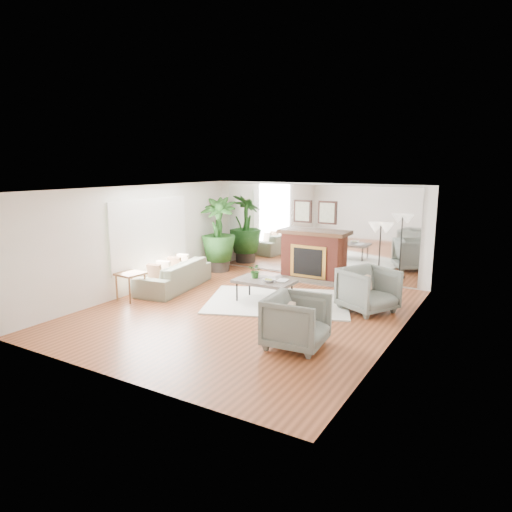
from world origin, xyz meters
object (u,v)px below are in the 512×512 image
Objects in this scene: floor_lamp at (381,234)px; side_table at (130,277)px; sofa at (174,275)px; coffee_table at (264,282)px; potted_ficus at (218,232)px; fireplace at (311,254)px; armchair_front at (297,321)px; armchair_back at (368,290)px.

side_table is at bearing -147.17° from floor_lamp.
sofa is at bearing 80.76° from side_table.
coffee_table is 0.62× the size of potted_ficus.
potted_ficus is (-2.60, -0.53, 0.45)m from fireplace.
armchair_front is at bearing -42.28° from potted_ficus.
armchair_back is at bearing -15.11° from armchair_front.
coffee_table is 2.19m from armchair_back.
armchair_front reaches higher than sofa.
potted_ficus is (-0.15, 2.10, 0.78)m from sofa.
armchair_back is 2.49m from armchair_front.
fireplace reaches higher than armchair_back.
potted_ficus reaches higher than armchair_front.
fireplace is at bearing 55.52° from side_table.
armchair_front is at bearing -162.13° from armchair_back.
floor_lamp is at bearing 33.96° from armchair_back.
armchair_front is (1.69, -4.43, -0.22)m from fireplace.
armchair_back is 0.58× the size of floor_lamp.
potted_ficus is 4.65m from floor_lamp.
armchair_front reaches higher than coffee_table.
sofa is at bearing 61.84° from armchair_front.
coffee_table is at bearing -89.46° from fireplace.
fireplace is at bearing 75.50° from armchair_back.
armchair_front is at bearing -7.50° from side_table.
sofa is at bearing -132.98° from fireplace.
floor_lamp is at bearing -3.83° from potted_ficus.
fireplace is 2.33m from floor_lamp.
coffee_table is at bearing 36.97° from armchair_front.
floor_lamp is (4.48, 1.79, 1.12)m from sofa.
fireplace is at bearing 157.42° from floor_lamp.
side_table is at bearing -124.48° from fireplace.
armchair_front is 5.83m from potted_ficus.
sofa is 1.10× the size of potted_ficus.
floor_lamp reaches higher than side_table.
fireplace is at bearing 90.54° from coffee_table.
floor_lamp reaches higher than armchair_front.
fireplace reaches higher than side_table.
floor_lamp is (4.63, -0.31, 0.35)m from potted_ficus.
potted_ficus is at bearing 89.14° from side_table.
armchair_back is at bearing 21.39° from side_table.
potted_ficus reaches higher than coffee_table.
side_table is (-4.79, -1.88, 0.07)m from armchair_back.
floor_lamp reaches higher than sofa.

